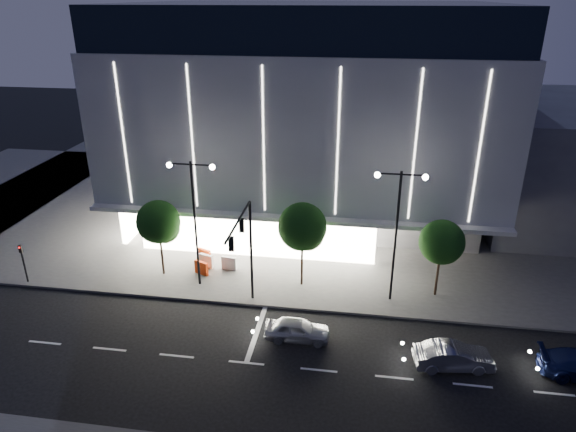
% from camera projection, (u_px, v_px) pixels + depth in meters
% --- Properties ---
extents(ground, '(160.00, 160.00, 0.00)m').
position_uv_depth(ground, '(219.00, 343.00, 29.82)').
color(ground, black).
rests_on(ground, ground).
extents(sidewalk_museum, '(70.00, 40.00, 0.15)m').
position_uv_depth(sidewalk_museum, '(333.00, 197.00, 50.88)').
color(sidewalk_museum, '#474747').
rests_on(sidewalk_museum, ground).
extents(museum, '(30.00, 25.80, 18.00)m').
position_uv_depth(museum, '(313.00, 108.00, 45.96)').
color(museum, '#4C4C51').
rests_on(museum, ground).
extents(annex_building, '(16.00, 20.00, 10.00)m').
position_uv_depth(annex_building, '(568.00, 159.00, 46.07)').
color(annex_building, '#4C4C51').
rests_on(annex_building, ground).
extents(traffic_mast, '(0.33, 5.89, 7.07)m').
position_uv_depth(traffic_mast, '(245.00, 241.00, 30.71)').
color(traffic_mast, black).
rests_on(traffic_mast, ground).
extents(street_lamp_west, '(3.16, 0.36, 9.00)m').
position_uv_depth(street_lamp_west, '(194.00, 206.00, 33.30)').
color(street_lamp_west, black).
rests_on(street_lamp_west, ground).
extents(street_lamp_east, '(3.16, 0.36, 9.00)m').
position_uv_depth(street_lamp_east, '(397.00, 218.00, 31.53)').
color(street_lamp_east, black).
rests_on(street_lamp_east, ground).
extents(ped_signal_far, '(0.22, 0.24, 3.00)m').
position_uv_depth(ped_signal_far, '(23.00, 260.00, 35.19)').
color(ped_signal_far, black).
rests_on(ped_signal_far, ground).
extents(tree_left, '(3.02, 3.02, 5.72)m').
position_uv_depth(tree_left, '(159.00, 224.00, 35.40)').
color(tree_left, black).
rests_on(tree_left, ground).
extents(tree_mid, '(3.25, 3.25, 6.15)m').
position_uv_depth(tree_mid, '(303.00, 229.00, 33.92)').
color(tree_mid, black).
rests_on(tree_mid, ground).
extents(tree_right, '(2.91, 2.91, 5.51)m').
position_uv_depth(tree_right, '(442.00, 244.00, 32.87)').
color(tree_right, black).
rests_on(tree_right, ground).
extents(car_lead, '(3.89, 1.65, 1.31)m').
position_uv_depth(car_lead, '(297.00, 330.00, 29.90)').
color(car_lead, '#AFB2B7').
rests_on(car_lead, ground).
extents(car_second, '(4.37, 2.00, 1.39)m').
position_uv_depth(car_second, '(453.00, 357.00, 27.61)').
color(car_second, '#929499').
rests_on(car_second, ground).
extents(barrier_a, '(1.11, 0.66, 1.00)m').
position_uv_depth(barrier_a, '(204.00, 255.00, 38.38)').
color(barrier_a, red).
rests_on(barrier_a, sidewalk_museum).
extents(barrier_b, '(1.12, 0.58, 1.00)m').
position_uv_depth(barrier_b, '(206.00, 261.00, 37.61)').
color(barrier_b, silver).
rests_on(barrier_b, sidewalk_museum).
extents(barrier_c, '(1.10, 0.69, 1.00)m').
position_uv_depth(barrier_c, '(201.00, 268.00, 36.65)').
color(barrier_c, red).
rests_on(barrier_c, sidewalk_museum).
extents(barrier_d, '(1.12, 0.36, 1.00)m').
position_uv_depth(barrier_d, '(229.00, 263.00, 37.28)').
color(barrier_d, silver).
rests_on(barrier_d, sidewalk_museum).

